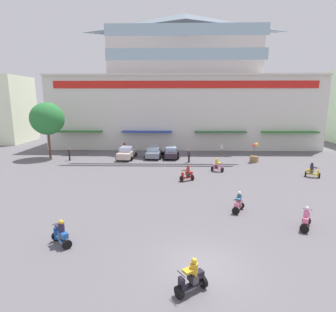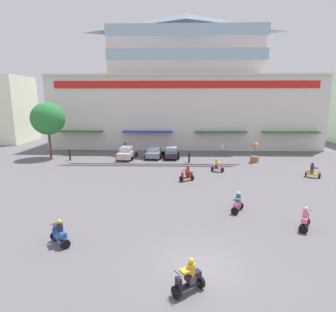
{
  "view_description": "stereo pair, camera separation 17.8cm",
  "coord_description": "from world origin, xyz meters",
  "px_view_note": "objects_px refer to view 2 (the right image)",
  "views": [
    {
      "loc": [
        -1.34,
        -11.85,
        7.84
      ],
      "look_at": [
        -2.1,
        17.39,
        1.76
      ],
      "focal_mm": 29.61,
      "sensor_mm": 36.0,
      "label": 1
    },
    {
      "loc": [
        -1.16,
        -11.85,
        7.84
      ],
      "look_at": [
        -2.1,
        17.39,
        1.76
      ],
      "focal_mm": 29.61,
      "sensor_mm": 36.0,
      "label": 2
    }
  ],
  "objects_px": {
    "pedestrian_1": "(189,155)",
    "balloon_vendor_cart": "(255,153)",
    "pedestrian_0": "(222,148)",
    "pedestrian_2": "(70,153)",
    "plaza_tree_0": "(48,119)",
    "scooter_rider_5": "(60,234)",
    "scooter_rider_2": "(305,220)",
    "pedestrian_3": "(125,146)",
    "parked_car_1": "(154,152)",
    "parked_car_0": "(127,153)",
    "scooter_rider_6": "(189,279)",
    "scooter_rider_7": "(313,172)",
    "scooter_rider_4": "(217,166)",
    "scooter_rider_8": "(187,174)",
    "scooter_rider_3": "(238,204)",
    "parked_car_2": "(171,152)"
  },
  "relations": [
    {
      "from": "scooter_rider_3",
      "to": "parked_car_2",
      "type": "bearing_deg",
      "value": 105.68
    },
    {
      "from": "parked_car_0",
      "to": "pedestrian_1",
      "type": "bearing_deg",
      "value": -14.12
    },
    {
      "from": "scooter_rider_7",
      "to": "pedestrian_1",
      "type": "relative_size",
      "value": 0.91
    },
    {
      "from": "parked_car_0",
      "to": "scooter_rider_4",
      "type": "distance_m",
      "value": 12.75
    },
    {
      "from": "scooter_rider_4",
      "to": "scooter_rider_8",
      "type": "bearing_deg",
      "value": -133.66
    },
    {
      "from": "scooter_rider_2",
      "to": "pedestrian_3",
      "type": "xyz_separation_m",
      "value": [
        -15.49,
        24.11,
        0.29
      ]
    },
    {
      "from": "parked_car_1",
      "to": "scooter_rider_7",
      "type": "distance_m",
      "value": 19.1
    },
    {
      "from": "plaza_tree_0",
      "to": "scooter_rider_8",
      "type": "xyz_separation_m",
      "value": [
        18.02,
        -10.22,
        -4.59
      ]
    },
    {
      "from": "scooter_rider_7",
      "to": "pedestrian_1",
      "type": "distance_m",
      "value": 13.74
    },
    {
      "from": "parked_car_1",
      "to": "balloon_vendor_cart",
      "type": "relative_size",
      "value": 1.7
    },
    {
      "from": "scooter_rider_6",
      "to": "pedestrian_1",
      "type": "height_order",
      "value": "pedestrian_1"
    },
    {
      "from": "plaza_tree_0",
      "to": "scooter_rider_2",
      "type": "distance_m",
      "value": 32.34
    },
    {
      "from": "parked_car_0",
      "to": "scooter_rider_5",
      "type": "bearing_deg",
      "value": -89.31
    },
    {
      "from": "scooter_rider_3",
      "to": "pedestrian_1",
      "type": "xyz_separation_m",
      "value": [
        -2.77,
        15.28,
        0.34
      ]
    },
    {
      "from": "scooter_rider_6",
      "to": "balloon_vendor_cart",
      "type": "bearing_deg",
      "value": 69.11
    },
    {
      "from": "scooter_rider_3",
      "to": "pedestrian_2",
      "type": "xyz_separation_m",
      "value": [
        -18.11,
        16.02,
        0.35
      ]
    },
    {
      "from": "plaza_tree_0",
      "to": "scooter_rider_5",
      "type": "height_order",
      "value": "plaza_tree_0"
    },
    {
      "from": "scooter_rider_4",
      "to": "scooter_rider_7",
      "type": "bearing_deg",
      "value": -12.09
    },
    {
      "from": "pedestrian_0",
      "to": "pedestrian_2",
      "type": "distance_m",
      "value": 20.7
    },
    {
      "from": "scooter_rider_3",
      "to": "scooter_rider_5",
      "type": "bearing_deg",
      "value": -155.52
    },
    {
      "from": "scooter_rider_7",
      "to": "pedestrian_3",
      "type": "bearing_deg",
      "value": 149.69
    },
    {
      "from": "plaza_tree_0",
      "to": "parked_car_2",
      "type": "relative_size",
      "value": 1.83
    },
    {
      "from": "scooter_rider_5",
      "to": "scooter_rider_7",
      "type": "bearing_deg",
      "value": 34.54
    },
    {
      "from": "scooter_rider_5",
      "to": "pedestrian_1",
      "type": "xyz_separation_m",
      "value": [
        7.89,
        20.13,
        0.31
      ]
    },
    {
      "from": "scooter_rider_6",
      "to": "pedestrian_2",
      "type": "relative_size",
      "value": 0.93
    },
    {
      "from": "pedestrian_1",
      "to": "pedestrian_3",
      "type": "height_order",
      "value": "pedestrian_1"
    },
    {
      "from": "plaza_tree_0",
      "to": "parked_car_1",
      "type": "height_order",
      "value": "plaza_tree_0"
    },
    {
      "from": "parked_car_2",
      "to": "scooter_rider_6",
      "type": "xyz_separation_m",
      "value": [
        1.27,
        -26.48,
        -0.11
      ]
    },
    {
      "from": "parked_car_1",
      "to": "scooter_rider_6",
      "type": "xyz_separation_m",
      "value": [
        3.57,
        -26.53,
        -0.12
      ]
    },
    {
      "from": "pedestrian_0",
      "to": "pedestrian_2",
      "type": "relative_size",
      "value": 1.0
    },
    {
      "from": "pedestrian_0",
      "to": "pedestrian_1",
      "type": "relative_size",
      "value": 0.99
    },
    {
      "from": "parked_car_2",
      "to": "scooter_rider_2",
      "type": "distance_m",
      "value": 22.32
    },
    {
      "from": "scooter_rider_2",
      "to": "balloon_vendor_cart",
      "type": "relative_size",
      "value": 0.61
    },
    {
      "from": "parked_car_0",
      "to": "scooter_rider_2",
      "type": "distance_m",
      "value": 24.61
    },
    {
      "from": "pedestrian_2",
      "to": "scooter_rider_6",
      "type": "bearing_deg",
      "value": -59.66
    },
    {
      "from": "parked_car_0",
      "to": "pedestrian_0",
      "type": "relative_size",
      "value": 2.75
    },
    {
      "from": "scooter_rider_6",
      "to": "pedestrian_3",
      "type": "xyz_separation_m",
      "value": [
        -8.19,
        29.98,
        0.28
      ]
    },
    {
      "from": "parked_car_1",
      "to": "balloon_vendor_cart",
      "type": "distance_m",
      "value": 13.02
    },
    {
      "from": "scooter_rider_7",
      "to": "pedestrian_2",
      "type": "distance_m",
      "value": 28.45
    },
    {
      "from": "plaza_tree_0",
      "to": "scooter_rider_4",
      "type": "height_order",
      "value": "plaza_tree_0"
    },
    {
      "from": "scooter_rider_8",
      "to": "scooter_rider_5",
      "type": "bearing_deg",
      "value": -120.98
    },
    {
      "from": "pedestrian_2",
      "to": "scooter_rider_4",
      "type": "bearing_deg",
      "value": -15.4
    },
    {
      "from": "scooter_rider_3",
      "to": "pedestrian_1",
      "type": "bearing_deg",
      "value": 100.26
    },
    {
      "from": "plaza_tree_0",
      "to": "parked_car_0",
      "type": "distance_m",
      "value": 11.32
    },
    {
      "from": "parked_car_1",
      "to": "scooter_rider_5",
      "type": "distance_m",
      "value": 23.15
    },
    {
      "from": "parked_car_1",
      "to": "pedestrian_3",
      "type": "height_order",
      "value": "pedestrian_3"
    },
    {
      "from": "parked_car_1",
      "to": "scooter_rider_4",
      "type": "xyz_separation_m",
      "value": [
        7.48,
        -7.07,
        -0.14
      ]
    },
    {
      "from": "parked_car_1",
      "to": "scooter_rider_5",
      "type": "xyz_separation_m",
      "value": [
        -3.3,
        -22.92,
        -0.13
      ]
    },
    {
      "from": "pedestrian_1",
      "to": "balloon_vendor_cart",
      "type": "height_order",
      "value": "balloon_vendor_cart"
    },
    {
      "from": "scooter_rider_4",
      "to": "scooter_rider_7",
      "type": "height_order",
      "value": "scooter_rider_7"
    }
  ]
}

